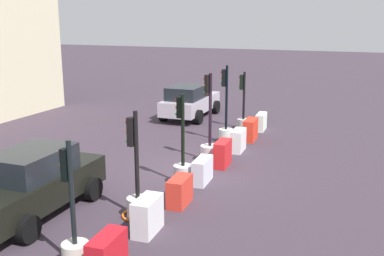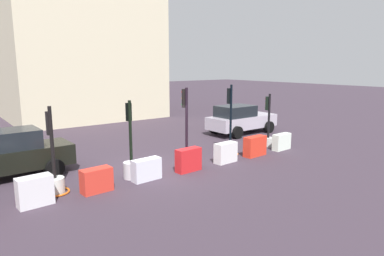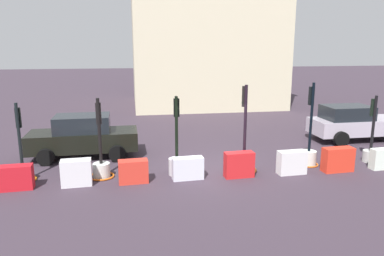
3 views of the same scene
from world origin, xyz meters
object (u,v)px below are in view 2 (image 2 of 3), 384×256
Objects in this scene: construction_barrier_5 at (226,153)px; construction_barrier_6 at (255,146)px; traffic_light_3 at (187,154)px; traffic_light_1 at (54,177)px; traffic_light_5 at (268,135)px; construction_barrier_4 at (188,160)px; car_silver_hatchback at (240,119)px; construction_barrier_3 at (146,170)px; traffic_light_2 at (131,162)px; construction_barrier_2 at (97,180)px; construction_barrier_7 at (282,142)px; car_black_sedan at (8,155)px; construction_barrier_1 at (35,191)px; traffic_light_4 at (230,142)px.

construction_barrier_6 is (1.78, -0.02, 0.02)m from construction_barrier_5.
traffic_light_3 reaches higher than construction_barrier_6.
traffic_light_5 is (10.45, 0.08, 0.04)m from traffic_light_1.
car_silver_hatchback is (6.94, 4.06, 0.41)m from construction_barrier_4.
construction_barrier_3 is at bearing 179.13° from construction_barrier_6.
traffic_light_2 reaches higher than car_silver_hatchback.
construction_barrier_2 is 0.96× the size of construction_barrier_4.
construction_barrier_4 reaches higher than construction_barrier_5.
construction_barrier_5 is (1.97, 0.01, -0.03)m from construction_barrier_4.
construction_barrier_6 reaches higher than construction_barrier_7.
construction_barrier_2 is 0.92× the size of construction_barrier_3.
traffic_light_1 is at bearing 175.69° from construction_barrier_7.
traffic_light_3 is 6.64m from car_black_sedan.
traffic_light_1 is 8.59m from construction_barrier_6.
construction_barrier_5 is at bearing -140.78° from car_silver_hatchback.
traffic_light_1 is 0.64× the size of car_silver_hatchback.
construction_barrier_4 is (1.82, -0.08, 0.06)m from construction_barrier_3.
traffic_light_2 reaches higher than construction_barrier_1.
car_silver_hatchback reaches higher than construction_barrier_1.
construction_barrier_2 is (-4.05, -0.57, -0.11)m from traffic_light_3.
traffic_light_2 is at bearing 164.00° from construction_barrier_4.
traffic_light_3 is (5.16, -0.16, -0.03)m from traffic_light_1.
traffic_light_3 is at bearing 5.06° from construction_barrier_1.
traffic_light_4 is at bearing -140.60° from car_silver_hatchback.
traffic_light_5 is 2.29× the size of construction_barrier_6.
car_black_sedan reaches higher than construction_barrier_5.
construction_barrier_7 is 11.82m from car_black_sedan.
car_silver_hatchback is (12.62, 0.72, -0.01)m from car_black_sedan.
construction_barrier_1 is 11.19m from construction_barrier_7.
traffic_light_4 reaches higher than construction_barrier_1.
construction_barrier_1 is (-5.91, -0.52, -0.06)m from traffic_light_3.
car_black_sedan reaches higher than construction_barrier_7.
traffic_light_5 is at bearing 89.33° from construction_barrier_7.
construction_barrier_1 is at bearing 179.80° from construction_barrier_3.
traffic_light_1 is 2.67× the size of construction_barrier_4.
construction_barrier_5 is at bearing -23.51° from car_black_sedan.
traffic_light_1 reaches higher than construction_barrier_1.
traffic_light_3 is at bearing 159.57° from construction_barrier_5.
traffic_light_3 is (2.50, 0.00, -0.11)m from traffic_light_2.
traffic_light_1 is 6.81m from construction_barrier_5.
traffic_light_1 reaches higher than car_black_sedan.
traffic_light_5 is 11.23m from construction_barrier_1.
construction_barrier_4 is (-3.04, -0.86, -0.15)m from traffic_light_4.
construction_barrier_1 is 3.28m from car_black_sedan.
construction_barrier_4 is (-0.36, -0.61, -0.05)m from traffic_light_3.
construction_barrier_5 is at bearing -0.58° from construction_barrier_1.
construction_barrier_7 is (3.67, -0.03, -0.03)m from construction_barrier_5.
car_black_sedan is at bearing -176.72° from car_silver_hatchback.
traffic_light_4 reaches higher than car_silver_hatchback.
construction_barrier_4 reaches higher than construction_barrier_2.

